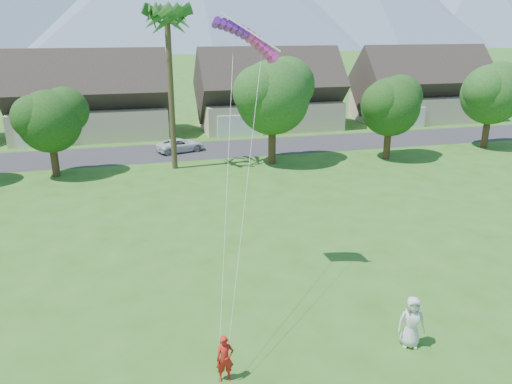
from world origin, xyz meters
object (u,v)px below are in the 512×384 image
object	(u,v)px
parked_car	(180,145)
parafoil_kite	(248,36)
kite_flyer	(225,359)
watcher	(412,322)

from	to	relation	value
parked_car	parafoil_kite	size ratio (longest dim) A/B	1.45
kite_flyer	parked_car	world-z (taller)	kite_flyer
watcher	parafoil_kite	distance (m)	12.49
watcher	parafoil_kite	bearing A→B (deg)	141.49
watcher	parafoil_kite	xyz separation A→B (m)	(-4.30, 6.73, 9.60)
kite_flyer	parafoil_kite	world-z (taller)	parafoil_kite
parked_car	parafoil_kite	bearing A→B (deg)	163.18
kite_flyer	parafoil_kite	xyz separation A→B (m)	(2.47, 6.87, 9.78)
kite_flyer	parafoil_kite	distance (m)	12.20
watcher	parked_car	size ratio (longest dim) A/B	0.45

